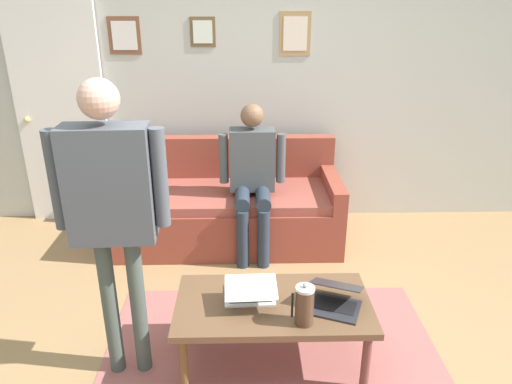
{
  "coord_description": "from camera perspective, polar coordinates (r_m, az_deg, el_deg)",
  "views": [
    {
      "loc": [
        0.02,
        2.34,
        2.08
      ],
      "look_at": [
        -0.06,
        -0.79,
        0.8
      ],
      "focal_mm": 33.73,
      "sensor_mm": 36.0,
      "label": 1
    }
  ],
  "objects": [
    {
      "name": "person_standing",
      "position": [
        2.6,
        -16.81,
        -0.82
      ],
      "size": [
        0.6,
        0.21,
        1.73
      ],
      "color": "#414C46",
      "rests_on": "ground_plane"
    },
    {
      "name": "area_rug",
      "position": [
        3.06,
        2.07,
        -20.58
      ],
      "size": [
        2.09,
        1.75,
        0.01
      ],
      "primitive_type": "cube",
      "color": "#9F5854",
      "rests_on": "ground_plane"
    },
    {
      "name": "laptop_left",
      "position": [
        2.85,
        9.31,
        -12.45
      ],
      "size": [
        0.38,
        0.37,
        0.16
      ],
      "color": "#28282D",
      "rests_on": "coffee_table"
    },
    {
      "name": "back_wall",
      "position": [
        4.6,
        -1.13,
        13.1
      ],
      "size": [
        7.04,
        0.11,
        2.7
      ],
      "color": "#B9B8B2",
      "rests_on": "ground_plane"
    },
    {
      "name": "french_press",
      "position": [
        2.66,
        5.76,
        -13.2
      ],
      "size": [
        0.12,
        0.1,
        0.26
      ],
      "color": "#4C3323",
      "rests_on": "coffee_table"
    },
    {
      "name": "ground_plane",
      "position": [
        3.13,
        -0.72,
        -19.42
      ],
      "size": [
        7.68,
        7.68,
        0.0
      ],
      "primitive_type": "plane",
      "color": "#95724B"
    },
    {
      "name": "interior_door",
      "position": [
        4.88,
        -21.99,
        8.15
      ],
      "size": [
        0.82,
        0.09,
        2.05
      ],
      "color": "silver",
      "rests_on": "ground_plane"
    },
    {
      "name": "couch",
      "position": [
        4.35,
        -3.24,
        -1.85
      ],
      "size": [
        1.95,
        0.86,
        0.88
      ],
      "color": "brown",
      "rests_on": "ground_plane"
    },
    {
      "name": "laptop_center",
      "position": [
        2.86,
        -0.66,
        -11.8
      ],
      "size": [
        0.31,
        0.34,
        0.14
      ],
      "color": "silver",
      "rests_on": "coffee_table"
    },
    {
      "name": "person_seated",
      "position": [
        3.98,
        -0.43,
        2.38
      ],
      "size": [
        0.55,
        0.51,
        1.28
      ],
      "color": "#252F3B",
      "rests_on": "ground_plane"
    },
    {
      "name": "coffee_table",
      "position": [
        2.89,
        2.06,
        -13.69
      ],
      "size": [
        1.14,
        0.61,
        0.43
      ],
      "color": "brown",
      "rests_on": "ground_plane"
    }
  ]
}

